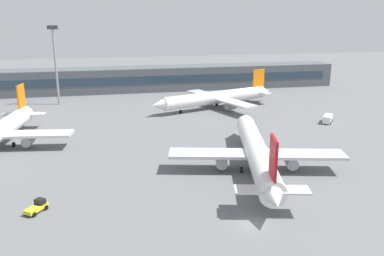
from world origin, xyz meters
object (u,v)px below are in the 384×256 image
(airplane_far, at_px, (216,98))
(baggage_tug_yellow, at_px, (37,207))
(service_van_white, at_px, (328,119))
(airplane_near, at_px, (256,150))
(floodlight_tower_west, at_px, (55,60))

(airplane_far, xyz_separation_m, baggage_tug_yellow, (-44.52, -61.14, -2.58))
(service_van_white, bearing_deg, airplane_near, -138.75)
(airplane_near, xyz_separation_m, baggage_tug_yellow, (-38.05, -9.97, -2.74))
(baggage_tug_yellow, bearing_deg, airplane_far, 53.94)
(airplane_far, height_order, service_van_white, airplane_far)
(airplane_near, distance_m, baggage_tug_yellow, 39.43)
(airplane_near, distance_m, service_van_white, 41.91)
(baggage_tug_yellow, bearing_deg, service_van_white, 28.39)
(service_van_white, bearing_deg, baggage_tug_yellow, -151.61)
(airplane_near, xyz_separation_m, airplane_far, (6.47, 51.16, -0.17))
(airplane_near, height_order, airplane_far, airplane_near)
(airplane_far, distance_m, floodlight_tower_west, 52.58)
(airplane_far, xyz_separation_m, service_van_white, (24.98, -23.58, -2.26))
(baggage_tug_yellow, xyz_separation_m, service_van_white, (69.50, 37.56, 0.31))
(airplane_near, bearing_deg, airplane_far, 82.79)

